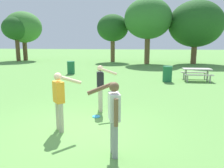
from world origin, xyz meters
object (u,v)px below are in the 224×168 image
at_px(trash_can_beside_table, 167,74).
at_px(tree_slender_mid, 148,19).
at_px(frisbee, 96,116).
at_px(tree_broad_center, 23,27).
at_px(tree_tall_left, 16,29).
at_px(person_thrower, 101,84).
at_px(tree_far_right, 113,28).
at_px(trash_can_further_along, 71,68).
at_px(picnic_table_near, 197,72).
at_px(person_catcher, 113,113).
at_px(person_bystander, 59,97).
at_px(tree_back_left, 196,24).

relative_size(trash_can_beside_table, tree_slender_mid, 0.14).
xyz_separation_m(frisbee, tree_broad_center, (-13.13, 20.29, 4.08)).
xyz_separation_m(tree_tall_left, tree_slender_mid, (15.59, -1.22, 0.85)).
distance_m(person_thrower, tree_far_right, 19.39).
relative_size(tree_tall_left, tree_slender_mid, 0.77).
height_order(trash_can_further_along, tree_broad_center, tree_broad_center).
relative_size(trash_can_further_along, tree_far_right, 0.18).
relative_size(frisbee, picnic_table_near, 0.15).
bearing_deg(person_catcher, tree_broad_center, 121.60).
height_order(person_thrower, tree_slender_mid, tree_slender_mid).
distance_m(person_bystander, tree_tall_left, 24.19).
bearing_deg(picnic_table_near, trash_can_beside_table, -161.84).
xyz_separation_m(person_catcher, tree_far_right, (-2.71, 22.20, 2.93)).
bearing_deg(frisbee, person_thrower, 87.08).
relative_size(picnic_table_near, tree_slender_mid, 0.25).
height_order(trash_can_further_along, tree_back_left, tree_back_left).
relative_size(frisbee, trash_can_beside_table, 0.27).
height_order(trash_can_beside_table, tree_back_left, tree_back_left).
height_order(person_bystander, tree_slender_mid, tree_slender_mid).
distance_m(person_catcher, tree_tall_left, 26.06).
height_order(picnic_table_near, tree_broad_center, tree_broad_center).
bearing_deg(frisbee, trash_can_beside_table, 66.05).
bearing_deg(trash_can_beside_table, tree_broad_center, 140.49).
xyz_separation_m(person_bystander, frisbee, (0.78, 1.25, -0.95)).
height_order(person_catcher, tree_back_left, tree_back_left).
bearing_deg(tree_tall_left, trash_can_further_along, -45.18).
distance_m(trash_can_beside_table, tree_back_left, 12.76).
relative_size(trash_can_beside_table, trash_can_further_along, 1.00).
relative_size(tree_slender_mid, tree_back_left, 1.04).
bearing_deg(frisbee, person_bystander, -121.88).
height_order(tree_broad_center, tree_back_left, tree_back_left).
xyz_separation_m(person_catcher, trash_can_further_along, (-4.63, 11.84, -0.48)).
bearing_deg(tree_tall_left, picnic_table_near, -32.24).
distance_m(person_catcher, picnic_table_near, 10.79).
xyz_separation_m(tree_tall_left, tree_far_right, (11.61, 0.62, 0.01)).
xyz_separation_m(tree_broad_center, tree_far_right, (11.28, -0.53, -0.20)).
distance_m(frisbee, tree_slender_mid, 18.66).
xyz_separation_m(person_bystander, trash_can_further_along, (-2.99, 10.64, -0.48)).
bearing_deg(person_bystander, tree_far_right, 92.91).
distance_m(person_bystander, frisbee, 1.75).
xyz_separation_m(person_catcher, tree_broad_center, (-13.99, 22.73, 3.13)).
bearing_deg(tree_tall_left, tree_broad_center, 74.25).
xyz_separation_m(frisbee, trash_can_further_along, (-3.77, 9.40, 0.47)).
relative_size(tree_tall_left, tree_broad_center, 0.89).
xyz_separation_m(picnic_table_near, tree_broad_center, (-18.07, 12.75, 3.53)).
height_order(picnic_table_near, tree_slender_mid, tree_slender_mid).
distance_m(person_bystander, tree_far_right, 21.24).
bearing_deg(tree_slender_mid, picnic_table_near, -74.88).
bearing_deg(person_bystander, trash_can_beside_table, 64.77).
xyz_separation_m(person_bystander, tree_broad_center, (-12.35, 21.54, 3.13)).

